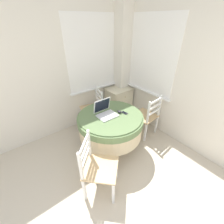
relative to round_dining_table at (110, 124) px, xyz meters
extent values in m
cube|color=silver|center=(-1.05, 1.10, 0.73)|extent=(4.45, 0.06, 2.55)
cube|color=white|center=(0.35, 1.06, 0.94)|extent=(1.10, 0.01, 1.42)
cube|color=white|center=(0.35, 1.03, 0.22)|extent=(1.18, 0.07, 0.02)
cube|color=white|center=(1.17, 0.24, 0.94)|extent=(0.01, 1.10, 1.42)
cube|color=white|center=(1.14, 0.24, 0.22)|extent=(0.07, 1.18, 0.02)
cube|color=silver|center=(1.04, 0.93, 0.73)|extent=(0.28, 0.28, 2.55)
cylinder|color=#4C3D2D|center=(0.00, 0.00, -0.53)|extent=(0.36, 0.36, 0.03)
cylinder|color=#4C3D2D|center=(0.00, 0.00, -0.18)|extent=(0.11, 0.11, 0.67)
cylinder|color=beige|center=(0.00, 0.00, -0.03)|extent=(1.09, 1.09, 0.37)
cylinder|color=#607A4C|center=(0.00, 0.00, 0.10)|extent=(1.11, 1.11, 0.11)
cylinder|color=#607A4C|center=(0.00, 0.00, 0.17)|extent=(1.06, 1.06, 0.02)
cube|color=silver|center=(-0.05, 0.01, 0.18)|extent=(0.32, 0.25, 0.02)
cube|color=silver|center=(-0.05, 0.03, 0.19)|extent=(0.28, 0.15, 0.00)
cube|color=silver|center=(-0.05, 0.16, 0.31)|extent=(0.32, 0.06, 0.24)
cube|color=black|center=(-0.05, 0.15, 0.31)|extent=(0.28, 0.05, 0.21)
ellipsoid|color=black|center=(0.16, -0.04, 0.20)|extent=(0.06, 0.09, 0.05)
cube|color=#2D2D33|center=(0.23, -0.09, 0.18)|extent=(0.07, 0.13, 0.01)
cube|color=black|center=(0.23, -0.09, 0.19)|extent=(0.06, 0.09, 0.00)
cube|color=tan|center=(0.09, 0.81, -0.12)|extent=(0.53, 0.53, 0.02)
cube|color=white|center=(-0.04, 1.05, -0.34)|extent=(0.04, 0.04, 0.42)
cube|color=white|center=(-0.14, 0.68, -0.34)|extent=(0.04, 0.04, 0.42)
cube|color=white|center=(0.32, 0.95, -0.34)|extent=(0.04, 0.04, 0.42)
cube|color=white|center=(0.23, 0.58, -0.34)|extent=(0.04, 0.04, 0.42)
cube|color=white|center=(0.32, 0.95, 0.11)|extent=(0.04, 0.04, 0.45)
cube|color=white|center=(0.23, 0.58, 0.11)|extent=(0.04, 0.04, 0.45)
cube|color=white|center=(0.28, 0.77, 0.28)|extent=(0.12, 0.38, 0.04)
cube|color=white|center=(0.28, 0.77, 0.16)|extent=(0.12, 0.38, 0.04)
cube|color=white|center=(0.28, 0.77, 0.05)|extent=(0.12, 0.38, 0.04)
cube|color=tan|center=(0.82, -0.07, -0.12)|extent=(0.48, 0.47, 0.02)
cube|color=white|center=(0.99, 0.14, -0.34)|extent=(0.04, 0.04, 0.42)
cube|color=white|center=(0.61, 0.10, -0.34)|extent=(0.04, 0.04, 0.42)
cube|color=white|center=(1.03, -0.23, -0.34)|extent=(0.04, 0.04, 0.42)
cube|color=white|center=(0.64, -0.27, -0.34)|extent=(0.04, 0.04, 0.42)
cube|color=white|center=(1.03, -0.23, 0.11)|extent=(0.04, 0.04, 0.45)
cube|color=white|center=(0.64, -0.27, 0.11)|extent=(0.04, 0.04, 0.45)
cube|color=white|center=(0.84, -0.25, 0.28)|extent=(0.38, 0.06, 0.04)
cube|color=white|center=(0.84, -0.25, 0.16)|extent=(0.38, 0.06, 0.04)
cube|color=white|center=(0.84, -0.25, 0.05)|extent=(0.38, 0.06, 0.04)
cube|color=tan|center=(-0.59, -0.57, -0.12)|extent=(0.61, 0.61, 0.02)
cube|color=white|center=(-0.59, -0.84, -0.34)|extent=(0.05, 0.05, 0.42)
cube|color=white|center=(-0.32, -0.57, -0.34)|extent=(0.05, 0.05, 0.42)
cube|color=white|center=(-0.86, -0.57, -0.34)|extent=(0.05, 0.05, 0.42)
cube|color=white|center=(-0.59, -0.30, -0.34)|extent=(0.05, 0.05, 0.42)
cube|color=white|center=(-0.86, -0.57, 0.11)|extent=(0.05, 0.05, 0.45)
cube|color=white|center=(-0.59, -0.30, 0.11)|extent=(0.05, 0.05, 0.45)
cube|color=white|center=(-0.72, -0.44, 0.28)|extent=(0.29, 0.29, 0.04)
cube|color=white|center=(-0.72, -0.44, 0.16)|extent=(0.29, 0.29, 0.04)
cube|color=white|center=(-0.72, -0.44, 0.05)|extent=(0.29, 0.29, 0.04)
cube|color=beige|center=(0.87, 0.81, -0.20)|extent=(0.54, 0.43, 0.69)
cube|color=beige|center=(0.87, 0.81, 0.15)|extent=(0.56, 0.45, 0.02)
cube|color=beige|center=(0.87, 0.60, 0.03)|extent=(0.47, 0.01, 0.19)
sphere|color=olive|center=(0.87, 0.59, 0.03)|extent=(0.02, 0.02, 0.02)
cube|color=beige|center=(0.87, 0.60, -0.20)|extent=(0.47, 0.01, 0.19)
sphere|color=olive|center=(0.87, 0.59, -0.20)|extent=(0.02, 0.02, 0.02)
cube|color=beige|center=(0.87, 0.60, -0.43)|extent=(0.47, 0.01, 0.19)
sphere|color=olive|center=(0.87, 0.59, -0.43)|extent=(0.02, 0.02, 0.02)
camera|label=1|loc=(-1.25, -1.67, 1.53)|focal=24.00mm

